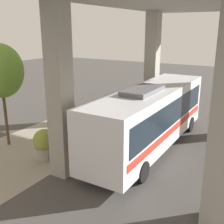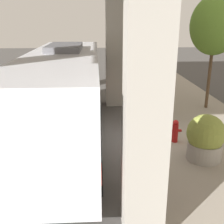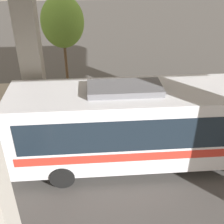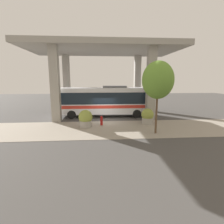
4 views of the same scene
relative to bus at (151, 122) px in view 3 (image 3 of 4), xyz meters
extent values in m
plane|color=#474442|center=(-2.79, 0.24, -2.04)|extent=(80.00, 80.00, 0.00)
cube|color=gray|center=(-5.79, 0.24, -2.03)|extent=(6.00, 40.00, 0.02)
cube|color=#9E998E|center=(-2.29, -4.96, 1.95)|extent=(0.90, 0.90, 7.99)
cube|color=silver|center=(0.00, 0.01, -0.05)|extent=(2.70, 11.37, 3.08)
cube|color=#19232D|center=(0.00, 0.01, 0.32)|extent=(2.74, 10.46, 1.36)
cube|color=red|center=(0.00, 0.01, -0.67)|extent=(2.74, 10.80, 0.37)
cube|color=slate|center=(0.00, -1.13, 1.61)|extent=(1.35, 2.84, 0.24)
cylinder|color=black|center=(-1.27, 3.99, -1.54)|extent=(0.28, 1.00, 1.00)
cylinder|color=black|center=(-1.27, -3.69, -1.54)|extent=(0.28, 1.00, 1.00)
cylinder|color=black|center=(1.27, -3.69, -1.54)|extent=(0.28, 1.00, 1.00)
cylinder|color=#B21919|center=(-4.42, 0.58, -1.66)|extent=(0.24, 0.24, 0.77)
sphere|color=#B21919|center=(-4.42, 0.58, -1.20)|extent=(0.23, 0.23, 0.23)
cylinder|color=#B21919|center=(-4.60, 0.58, -1.54)|extent=(0.14, 0.11, 0.11)
cylinder|color=#B21919|center=(-4.24, 0.58, -1.54)|extent=(0.14, 0.11, 0.11)
cylinder|color=#9E998E|center=(-4.29, -4.12, -1.71)|extent=(1.10, 1.10, 0.66)
sphere|color=olive|center=(-4.29, -4.12, -1.04)|extent=(1.25, 1.25, 1.25)
sphere|color=orange|center=(-4.15, -4.23, -1.23)|extent=(0.39, 0.39, 0.39)
cylinder|color=#9E998E|center=(-5.04, 2.11, -1.72)|extent=(1.18, 1.18, 0.65)
sphere|color=olive|center=(-5.04, 2.11, -1.03)|extent=(1.32, 1.32, 1.32)
sphere|color=#BF334C|center=(-4.90, 1.99, -1.22)|extent=(0.41, 0.41, 0.41)
cylinder|color=brown|center=(-7.46, -3.95, -0.19)|extent=(0.17, 0.17, 3.70)
ellipsoid|color=olive|center=(-7.46, -3.95, 2.42)|extent=(2.55, 2.55, 3.06)
camera|label=1|loc=(5.94, -14.24, 4.70)|focal=45.00mm
camera|label=2|loc=(-1.28, 10.89, 2.71)|focal=45.00mm
camera|label=3|loc=(9.58, -2.38, 6.33)|focal=45.00mm
camera|label=4|loc=(-21.43, 0.83, 2.43)|focal=28.00mm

